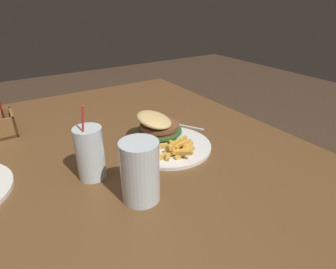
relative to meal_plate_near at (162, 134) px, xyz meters
The scene contains 5 objects.
dining_table 0.28m from the meal_plate_near, 90.01° to the left, with size 1.32×1.27×0.71m.
meal_plate_near is the anchor object (origin of this frame).
beer_glass 0.27m from the meal_plate_near, 138.37° to the left, with size 0.09×0.09×0.14m.
juice_glass 0.25m from the meal_plate_near, 103.11° to the left, with size 0.07×0.07×0.20m.
spoon 0.17m from the meal_plate_near, 35.06° to the right, with size 0.17×0.12×0.02m.
Camera 1 is at (-0.66, 0.16, 1.12)m, focal length 30.00 mm.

